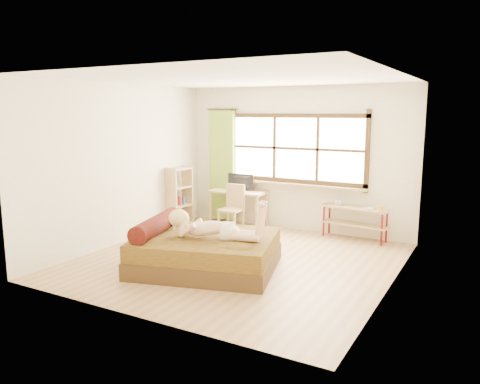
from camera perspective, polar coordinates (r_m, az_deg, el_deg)
The scene contains 18 objects.
floor at distance 7.18m, azimuth -0.35°, elevation -8.38°, with size 4.50×4.50×0.00m, color #9E754C.
ceiling at distance 6.83m, azimuth -0.37°, elevation 13.67°, with size 4.50×4.50×0.00m, color white.
wall_back at distance 8.89m, azimuth 6.82°, elevation 4.00°, with size 4.50×4.50×0.00m, color silver.
wall_front at distance 5.06m, azimuth -13.01°, elevation -0.58°, with size 4.50×4.50×0.00m, color silver.
wall_left at distance 8.21m, azimuth -14.18°, elevation 3.29°, with size 4.50×4.50×0.00m, color silver.
wall_right at distance 6.10m, azimuth 18.37°, elevation 0.91°, with size 4.50×4.50×0.00m, color silver.
window at distance 8.85m, azimuth 6.77°, elevation 5.01°, with size 2.80×0.16×1.46m.
curtain at distance 9.50m, azimuth -2.17°, elevation 3.22°, with size 0.55×0.10×2.20m, color olive.
bed at distance 6.78m, azimuth -4.52°, elevation -7.17°, with size 2.29×2.02×0.74m.
woman at distance 6.52m, azimuth -3.32°, elevation -3.18°, with size 1.36×0.39×0.58m, color beige, non-canonical shape.
kitten at distance 7.16m, azimuth -8.55°, elevation -3.52°, with size 0.29×0.12×0.23m, color black, non-canonical shape.
desk at distance 9.19m, azimuth -0.23°, elevation -0.41°, with size 1.13×0.53×0.70m.
monitor at distance 9.19m, azimuth -0.08°, elevation 1.20°, with size 0.56×0.07×0.32m, color black.
chair at distance 8.85m, azimuth -0.85°, elevation -1.59°, with size 0.40×0.40×0.88m.
pipe_shelf at distance 8.48m, azimuth 13.87°, elevation -2.81°, with size 1.20×0.43×0.66m.
cup at distance 8.52m, azimuth 11.91°, elevation -1.26°, with size 0.13×0.13×0.10m, color gray.
book at distance 8.40m, azimuth 15.16°, elevation -1.84°, with size 0.16×0.22×0.02m, color gray.
bookshelf at distance 9.25m, azimuth -7.40°, elevation -0.52°, with size 0.33×0.53×1.17m.
Camera 1 is at (3.36, -5.93, 2.24)m, focal length 35.00 mm.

